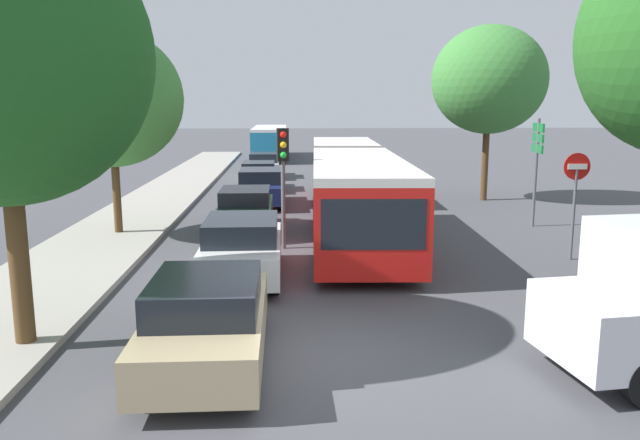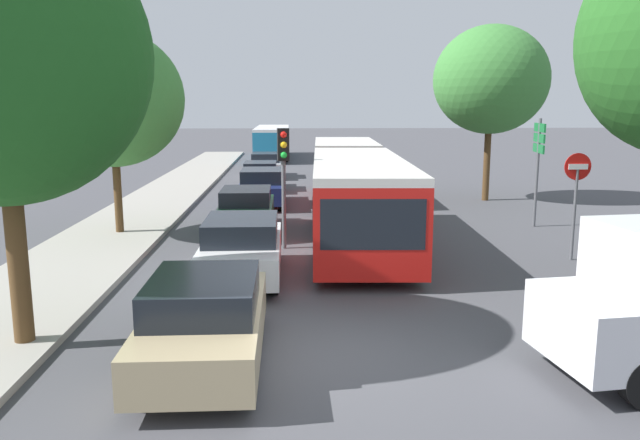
% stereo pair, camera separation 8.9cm
% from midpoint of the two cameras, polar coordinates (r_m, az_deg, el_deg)
% --- Properties ---
extents(ground_plane, '(200.00, 200.00, 0.00)m').
position_cam_midpoint_polar(ground_plane, '(10.38, 0.34, -12.38)').
color(ground_plane, '#47474C').
extents(kerb_strip_left, '(3.20, 48.37, 0.14)m').
position_cam_midpoint_polar(kerb_strip_left, '(29.53, -13.77, 2.47)').
color(kerb_strip_left, '#9E998E').
rests_on(kerb_strip_left, ground).
extents(articulated_bus, '(3.30, 17.08, 2.52)m').
position_cam_midpoint_polar(articulated_bus, '(21.52, 2.71, 3.59)').
color(articulated_bus, red).
rests_on(articulated_bus, ground).
extents(city_bus_rear, '(2.49, 11.05, 2.38)m').
position_cam_midpoint_polar(city_bus_rear, '(48.01, -4.64, 7.28)').
color(city_bus_rear, teal).
rests_on(city_bus_rear, ground).
extents(queued_car_tan, '(1.78, 4.15, 1.44)m').
position_cam_midpoint_polar(queued_car_tan, '(10.00, -10.53, -9.01)').
color(queued_car_tan, tan).
rests_on(queued_car_tan, ground).
extents(queued_car_white, '(1.80, 4.21, 1.46)m').
position_cam_midpoint_polar(queued_car_white, '(14.72, -7.29, -2.54)').
color(queued_car_white, white).
rests_on(queued_car_white, ground).
extents(queued_car_green, '(1.71, 3.99, 1.38)m').
position_cam_midpoint_polar(queued_car_green, '(20.33, -6.95, 0.97)').
color(queued_car_green, '#236638').
rests_on(queued_car_green, ground).
extents(queued_car_navy, '(1.83, 4.27, 1.48)m').
position_cam_midpoint_polar(queued_car_navy, '(25.45, -5.50, 3.03)').
color(queued_car_navy, navy).
rests_on(queued_car_navy, ground).
extents(queued_car_graphite, '(1.66, 3.87, 1.34)m').
position_cam_midpoint_polar(queued_car_graphite, '(30.22, -5.70, 4.07)').
color(queued_car_graphite, '#47474C').
rests_on(queued_car_graphite, ground).
extents(queued_car_silver, '(1.70, 3.97, 1.38)m').
position_cam_midpoint_polar(queued_car_silver, '(35.45, -5.21, 5.05)').
color(queued_car_silver, '#B7BABF').
rests_on(queued_car_silver, ground).
extents(traffic_light, '(0.35, 0.38, 3.40)m').
position_cam_midpoint_polar(traffic_light, '(17.43, -3.55, 5.41)').
color(traffic_light, '#56595E').
rests_on(traffic_light, ground).
extents(no_entry_sign, '(0.70, 0.08, 2.82)m').
position_cam_midpoint_polar(no_entry_sign, '(17.48, 22.18, 2.62)').
color(no_entry_sign, '#56595E').
rests_on(no_entry_sign, ground).
extents(direction_sign_post, '(0.28, 1.39, 3.60)m').
position_cam_midpoint_polar(direction_sign_post, '(21.90, 19.13, 6.07)').
color(direction_sign_post, '#56595E').
rests_on(direction_sign_post, ground).
extents(tree_left_near, '(4.65, 4.65, 7.14)m').
position_cam_midpoint_polar(tree_left_near, '(11.11, -27.40, 13.19)').
color(tree_left_near, '#51381E').
rests_on(tree_left_near, ground).
extents(tree_left_mid, '(4.29, 4.29, 6.27)m').
position_cam_midpoint_polar(tree_left_mid, '(20.04, -18.69, 10.45)').
color(tree_left_mid, '#51381E').
rests_on(tree_left_mid, ground).
extents(tree_right_mid, '(4.75, 4.75, 7.29)m').
position_cam_midpoint_polar(tree_right_mid, '(27.42, 15.32, 12.02)').
color(tree_right_mid, '#51381E').
rests_on(tree_right_mid, ground).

